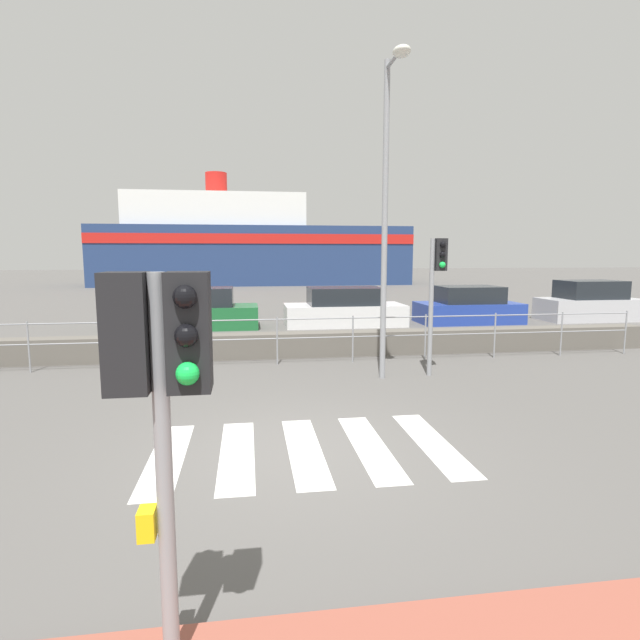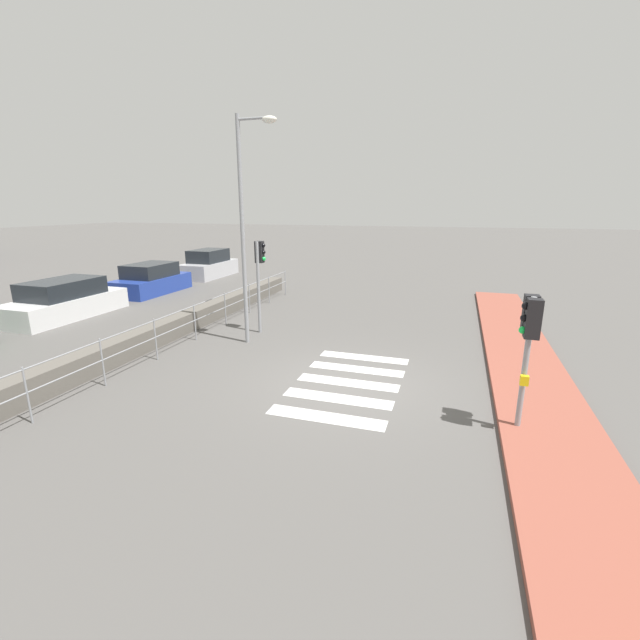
# 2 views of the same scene
# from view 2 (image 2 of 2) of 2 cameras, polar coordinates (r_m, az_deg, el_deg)

# --- Properties ---
(ground_plane) EXTENTS (160.00, 160.00, 0.00)m
(ground_plane) POSITION_cam_2_polar(r_m,az_deg,el_deg) (10.15, 3.67, -8.44)
(ground_plane) COLOR #565451
(sidewalk_brick) EXTENTS (24.00, 1.80, 0.12)m
(sidewalk_brick) POSITION_cam_2_polar(r_m,az_deg,el_deg) (10.06, 27.34, -10.04)
(sidewalk_brick) COLOR #934C3D
(sidewalk_brick) RESTS_ON ground_plane
(crosswalk) EXTENTS (4.05, 2.40, 0.01)m
(crosswalk) POSITION_cam_2_polar(r_m,az_deg,el_deg) (10.19, 3.75, -8.31)
(crosswalk) COLOR silver
(crosswalk) RESTS_ON ground_plane
(seawall) EXTENTS (20.39, 0.55, 0.62)m
(seawall) POSITION_cam_2_polar(r_m,az_deg,el_deg) (12.88, -24.02, -3.14)
(seawall) COLOR #605B54
(seawall) RESTS_ON ground_plane
(harbor_fence) EXTENTS (18.39, 0.04, 1.15)m
(harbor_fence) POSITION_cam_2_polar(r_m,az_deg,el_deg) (12.20, -21.15, -1.62)
(harbor_fence) COLOR gray
(harbor_fence) RESTS_ON ground_plane
(traffic_light_near) EXTENTS (0.58, 0.41, 2.53)m
(traffic_light_near) POSITION_cam_2_polar(r_m,az_deg,el_deg) (8.24, 26.21, -1.05)
(traffic_light_near) COLOR gray
(traffic_light_near) RESTS_ON ground_plane
(traffic_light_far) EXTENTS (0.34, 0.32, 2.95)m
(traffic_light_far) POSITION_cam_2_polar(r_m,az_deg,el_deg) (13.85, -8.08, 7.11)
(traffic_light_far) COLOR gray
(traffic_light_far) RESTS_ON ground_plane
(streetlamp) EXTENTS (0.32, 1.20, 6.41)m
(streetlamp) POSITION_cam_2_polar(r_m,az_deg,el_deg) (12.54, -9.54, 14.44)
(streetlamp) COLOR gray
(streetlamp) RESTS_ON ground_plane
(parked_car_white) EXTENTS (4.38, 1.88, 1.41)m
(parked_car_white) POSITION_cam_2_polar(r_m,az_deg,el_deg) (18.51, -30.92, 2.16)
(parked_car_white) COLOR silver
(parked_car_white) RESTS_ON ground_plane
(parked_car_blue) EXTENTS (3.85, 1.85, 1.40)m
(parked_car_blue) POSITION_cam_2_polar(r_m,az_deg,el_deg) (21.93, -21.59, 4.93)
(parked_car_blue) COLOR #233D9E
(parked_car_blue) RESTS_ON ground_plane
(parked_car_silver) EXTENTS (3.84, 1.75, 1.58)m
(parked_car_silver) POSITION_cam_2_polar(r_m,az_deg,el_deg) (26.00, -14.58, 7.09)
(parked_car_silver) COLOR #BCBCC1
(parked_car_silver) RESTS_ON ground_plane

